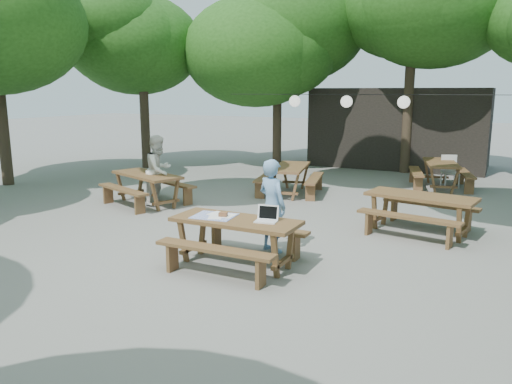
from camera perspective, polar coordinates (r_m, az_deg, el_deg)
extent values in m
plane|color=#63635F|center=(9.44, 0.52, -5.13)|extent=(80.00, 80.00, 0.00)
cube|color=black|center=(18.99, 16.13, 7.10)|extent=(6.00, 3.00, 2.80)
cube|color=brown|center=(7.75, -2.32, -3.31)|extent=(2.00, 0.80, 0.06)
cube|color=brown|center=(7.28, -4.79, -6.53)|extent=(1.90, 0.28, 0.05)
cube|color=brown|center=(8.37, -0.15, -4.09)|extent=(1.90, 0.28, 0.05)
cube|color=brown|center=(7.85, -2.30, -5.96)|extent=(1.70, 0.70, 0.69)
cube|color=brown|center=(12.26, -12.38, 1.92)|extent=(2.15, 1.45, 0.06)
cube|color=brown|center=(11.99, -14.99, 0.28)|extent=(1.88, 0.92, 0.05)
cube|color=brown|center=(12.64, -9.80, 1.06)|extent=(1.88, 0.92, 0.05)
cube|color=brown|center=(12.33, -12.31, 0.20)|extent=(1.84, 1.25, 0.69)
cube|color=brown|center=(10.02, 18.32, -0.50)|extent=(2.11, 1.12, 0.06)
cube|color=brown|center=(9.47, 16.99, -2.76)|extent=(1.92, 0.59, 0.05)
cube|color=brown|center=(10.68, 19.32, -1.33)|extent=(1.92, 0.59, 0.05)
cube|color=brown|center=(10.10, 18.19, -2.58)|extent=(1.79, 0.97, 0.69)
cube|color=brown|center=(13.22, 3.92, 2.84)|extent=(1.22, 2.13, 0.06)
cube|color=brown|center=(13.16, 6.69, 1.56)|extent=(0.69, 1.92, 0.05)
cube|color=brown|center=(13.38, 1.16, 1.80)|extent=(0.69, 1.92, 0.05)
cube|color=brown|center=(13.28, 3.90, 1.24)|extent=(1.06, 1.81, 0.69)
cube|color=brown|center=(14.94, 20.40, 3.14)|extent=(1.25, 2.13, 0.06)
cube|color=brown|center=(15.08, 22.77, 2.00)|extent=(0.72, 1.91, 0.05)
cube|color=brown|center=(14.90, 17.85, 2.24)|extent=(0.72, 1.91, 0.05)
cube|color=brown|center=(14.99, 20.30, 1.73)|extent=(1.08, 1.82, 0.69)
imported|color=#6C98C6|center=(8.43, 1.85, -1.58)|extent=(0.68, 0.57, 1.59)
imported|color=silver|center=(12.20, -11.02, 2.47)|extent=(0.63, 0.81, 1.67)
cube|color=silver|center=(15.27, 21.33, 2.03)|extent=(0.58, 0.58, 0.04)
cube|color=silver|center=(15.42, 21.16, 3.11)|extent=(0.42, 0.22, 0.48)
cube|color=silver|center=(15.31, 21.27, 1.25)|extent=(0.56, 0.56, 0.38)
cube|color=white|center=(7.56, 1.15, -3.38)|extent=(0.36, 0.28, 0.02)
cube|color=white|center=(7.63, 1.40, -2.33)|extent=(0.34, 0.11, 0.23)
cube|color=black|center=(7.63, 1.38, -2.34)|extent=(0.28, 0.09, 0.19)
cube|color=#3650B8|center=(7.93, -4.79, -2.75)|extent=(0.71, 0.62, 0.01)
cube|color=white|center=(7.85, -4.66, -2.86)|extent=(0.31, 0.35, 0.00)
cube|color=white|center=(7.90, -3.31, -2.72)|extent=(0.23, 0.31, 0.00)
cube|color=white|center=(8.05, -4.56, -2.47)|extent=(0.24, 0.32, 0.00)
cube|color=brown|center=(7.86, -3.78, -2.55)|extent=(0.15, 0.12, 0.06)
cylinder|color=black|center=(14.55, 13.03, 10.80)|extent=(9.00, 0.02, 0.02)
sphere|color=white|center=(15.26, 4.45, 10.32)|extent=(0.34, 0.34, 0.34)
sphere|color=white|center=(14.73, 10.31, 10.13)|extent=(0.34, 0.34, 0.34)
sphere|color=white|center=(14.36, 16.53, 9.82)|extent=(0.34, 0.34, 0.34)
cylinder|color=#2D2319|center=(16.16, -27.11, 8.35)|extent=(0.32, 0.32, 4.33)
cylinder|color=#2D2319|center=(18.21, -12.65, 9.56)|extent=(0.32, 0.32, 4.36)
ellipsoid|color=#1F4B14|center=(18.31, -13.00, 17.34)|extent=(4.46, 4.46, 3.35)
cylinder|color=#2D2319|center=(18.24, 2.44, 9.64)|extent=(0.32, 0.32, 4.24)
ellipsoid|color=#1F4B14|center=(18.32, 2.51, 17.22)|extent=(5.09, 5.09, 3.82)
cylinder|color=#2D2319|center=(17.39, 17.01, 9.75)|extent=(0.32, 0.32, 4.65)
ellipsoid|color=#1F4B14|center=(17.53, 17.53, 18.34)|extent=(5.14, 5.14, 3.85)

